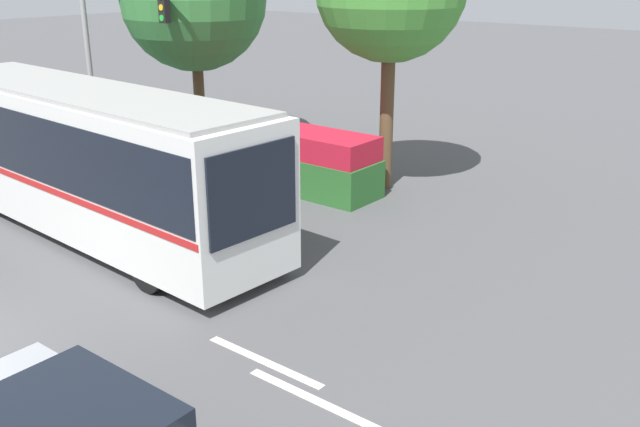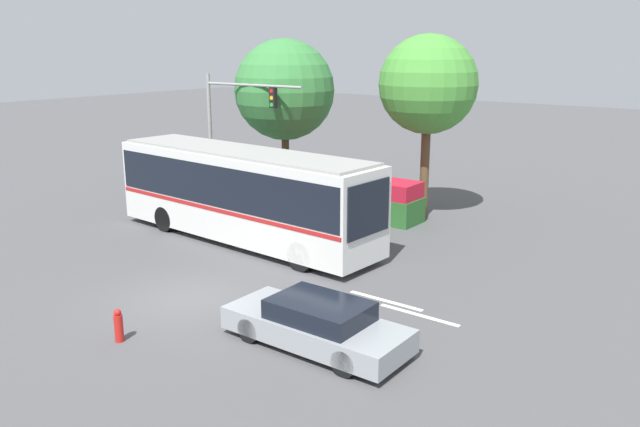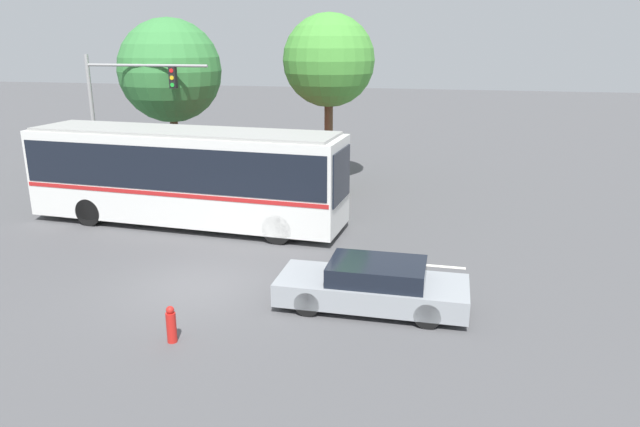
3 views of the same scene
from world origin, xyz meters
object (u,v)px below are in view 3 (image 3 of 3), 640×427
street_tree_centre (329,61)px  sedan_foreground (373,286)px  street_tree_left (170,71)px  traffic_light_pole (120,100)px  city_bus (185,171)px  fire_hydrant (171,325)px

street_tree_centre → sedan_foreground: bearing=-72.8°
sedan_foreground → street_tree_left: bearing=-47.7°
traffic_light_pole → city_bus: bearing=-42.3°
city_bus → street_tree_left: bearing=122.1°
traffic_light_pole → street_tree_centre: 9.44m
street_tree_left → street_tree_centre: (7.63, 0.10, 0.50)m
street_tree_left → fire_hydrant: 17.62m
street_tree_centre → street_tree_left: bearing=-179.3°
sedan_foreground → traffic_light_pole: traffic_light_pole is taller
street_tree_left → street_tree_centre: bearing=0.7°
city_bus → street_tree_centre: 8.90m
street_tree_left → sedan_foreground: bearing=-47.4°
city_bus → fire_hydrant: size_ratio=13.46×
street_tree_centre → fire_hydrant: 16.21m
traffic_light_pole → street_tree_centre: (8.97, 2.43, 1.66)m
sedan_foreground → street_tree_left: (-11.54, 12.53, 4.47)m
sedan_foreground → fire_hydrant: sedan_foreground is taller
street_tree_centre → fire_hydrant: size_ratio=8.86×
traffic_light_pole → street_tree_left: (1.33, 2.33, 1.16)m
city_bus → street_tree_centre: (3.62, 7.29, 3.60)m
sedan_foreground → fire_hydrant: (-4.07, -2.75, -0.17)m
city_bus → street_tree_left: size_ratio=1.55×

